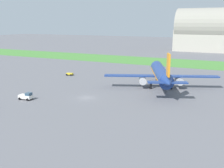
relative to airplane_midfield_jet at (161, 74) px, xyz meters
The scene contains 6 objects.
ground_plane 24.88m from the airplane_midfield_jet, 128.12° to the right, with size 600.00×600.00×0.00m, color slate.
grass_taxiway_strip 57.01m from the airplane_midfield_jet, 105.42° to the left, with size 360.00×28.00×0.08m, color #478438.
airplane_midfield_jet is the anchor object (origin of this frame).
pushback_tug_near_gate 39.77m from the airplane_midfield_jet, 136.18° to the right, with size 3.72×2.28×1.95m.
baggage_cart_midfield 37.32m from the airplane_midfield_jet, behind, with size 2.61×2.08×0.90m.
hangar_distant 119.98m from the airplane_midfield_jet, 88.22° to the left, with size 49.80×25.02×29.35m.
Camera 1 is at (35.79, -59.73, 19.94)m, focal length 42.93 mm.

